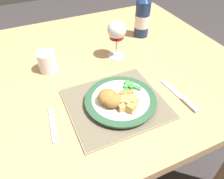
{
  "coord_description": "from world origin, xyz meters",
  "views": [
    {
      "loc": [
        -0.16,
        -0.68,
        1.25
      ],
      "look_at": [
        0.05,
        -0.2,
        0.78
      ],
      "focal_mm": 35.0,
      "sensor_mm": 36.0,
      "label": 1
    }
  ],
  "objects_px": {
    "table_knife": "(182,98)",
    "bottle": "(142,16)",
    "dining_table": "(80,86)",
    "fork": "(53,126)",
    "dinner_plate": "(121,101)",
    "drinking_cup": "(47,61)",
    "wine_glass": "(117,32)"
  },
  "relations": [
    {
      "from": "table_knife",
      "to": "bottle",
      "type": "height_order",
      "value": "bottle"
    },
    {
      "from": "dining_table",
      "to": "bottle",
      "type": "bearing_deg",
      "value": 21.43
    },
    {
      "from": "fork",
      "to": "dinner_plate",
      "type": "bearing_deg",
      "value": 0.43
    },
    {
      "from": "fork",
      "to": "drinking_cup",
      "type": "distance_m",
      "value": 0.29
    },
    {
      "from": "fork",
      "to": "bottle",
      "type": "bearing_deg",
      "value": 36.29
    },
    {
      "from": "dining_table",
      "to": "dinner_plate",
      "type": "height_order",
      "value": "dinner_plate"
    },
    {
      "from": "dinner_plate",
      "to": "bottle",
      "type": "distance_m",
      "value": 0.49
    },
    {
      "from": "dining_table",
      "to": "bottle",
      "type": "height_order",
      "value": "bottle"
    },
    {
      "from": "fork",
      "to": "drinking_cup",
      "type": "bearing_deg",
      "value": 79.69
    },
    {
      "from": "fork",
      "to": "bottle",
      "type": "relative_size",
      "value": 0.54
    },
    {
      "from": "bottle",
      "to": "wine_glass",
      "type": "bearing_deg",
      "value": -147.94
    },
    {
      "from": "dinner_plate",
      "to": "table_knife",
      "type": "xyz_separation_m",
      "value": [
        0.2,
        -0.06,
        -0.01
      ]
    },
    {
      "from": "table_knife",
      "to": "bottle",
      "type": "xyz_separation_m",
      "value": [
        0.1,
        0.44,
        0.09
      ]
    },
    {
      "from": "dinner_plate",
      "to": "table_knife",
      "type": "relative_size",
      "value": 1.28
    },
    {
      "from": "bottle",
      "to": "drinking_cup",
      "type": "bearing_deg",
      "value": -168.38
    },
    {
      "from": "dinner_plate",
      "to": "bottle",
      "type": "bearing_deg",
      "value": 52.02
    },
    {
      "from": "wine_glass",
      "to": "dinner_plate",
      "type": "bearing_deg",
      "value": -112.64
    },
    {
      "from": "dining_table",
      "to": "fork",
      "type": "xyz_separation_m",
      "value": [
        -0.15,
        -0.24,
        0.09
      ]
    },
    {
      "from": "dinner_plate",
      "to": "wine_glass",
      "type": "height_order",
      "value": "wine_glass"
    },
    {
      "from": "dinner_plate",
      "to": "wine_glass",
      "type": "xyz_separation_m",
      "value": [
        0.11,
        0.26,
        0.09
      ]
    },
    {
      "from": "dining_table",
      "to": "dinner_plate",
      "type": "bearing_deg",
      "value": -73.85
    },
    {
      "from": "bottle",
      "to": "dinner_plate",
      "type": "bearing_deg",
      "value": -127.98
    },
    {
      "from": "fork",
      "to": "drinking_cup",
      "type": "xyz_separation_m",
      "value": [
        0.05,
        0.29,
        0.04
      ]
    },
    {
      "from": "wine_glass",
      "to": "fork",
      "type": "bearing_deg",
      "value": -141.52
    },
    {
      "from": "dining_table",
      "to": "table_knife",
      "type": "distance_m",
      "value": 0.41
    },
    {
      "from": "dining_table",
      "to": "drinking_cup",
      "type": "relative_size",
      "value": 16.74
    },
    {
      "from": "table_knife",
      "to": "dining_table",
      "type": "bearing_deg",
      "value": 132.12
    },
    {
      "from": "fork",
      "to": "table_knife",
      "type": "xyz_separation_m",
      "value": [
        0.42,
        -0.06,
        0.0
      ]
    },
    {
      "from": "wine_glass",
      "to": "bottle",
      "type": "bearing_deg",
      "value": 32.06
    },
    {
      "from": "dinner_plate",
      "to": "fork",
      "type": "bearing_deg",
      "value": -179.57
    },
    {
      "from": "dining_table",
      "to": "drinking_cup",
      "type": "bearing_deg",
      "value": 155.38
    },
    {
      "from": "dining_table",
      "to": "wine_glass",
      "type": "distance_m",
      "value": 0.27
    }
  ]
}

